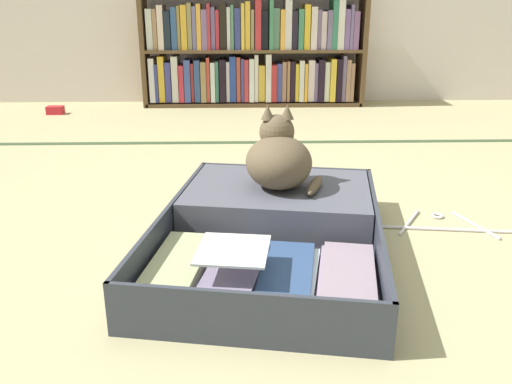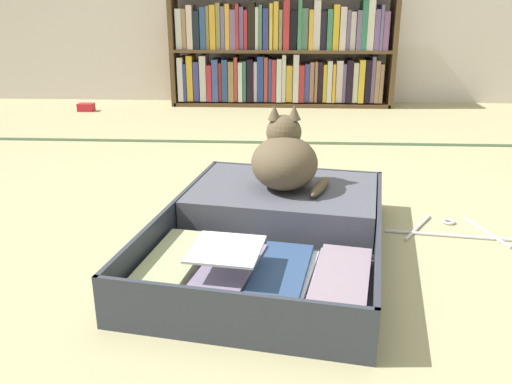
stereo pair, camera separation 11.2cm
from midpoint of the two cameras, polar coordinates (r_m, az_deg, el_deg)
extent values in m
plane|color=tan|center=(1.61, 7.96, -5.64)|extent=(10.00, 10.00, 0.00)
cube|color=#364A2D|center=(2.74, 6.01, 5.22)|extent=(4.80, 0.05, 0.00)
cube|color=brown|center=(3.79, -7.81, 14.76)|extent=(0.03, 0.23, 0.73)
cube|color=brown|center=(3.80, 15.12, 14.30)|extent=(0.03, 0.23, 0.73)
cube|color=brown|center=(3.77, 3.57, 9.42)|extent=(1.46, 0.23, 0.02)
cube|color=brown|center=(3.72, 3.69, 14.79)|extent=(1.43, 0.23, 0.02)
cube|color=silver|center=(3.79, -6.97, 11.93)|extent=(0.04, 0.19, 0.29)
cube|color=#333C8A|center=(3.79, -6.51, 11.63)|extent=(0.02, 0.19, 0.25)
cube|color=gold|center=(3.79, -6.00, 12.05)|extent=(0.04, 0.19, 0.30)
cube|color=#3E3C87|center=(3.79, -5.32, 11.77)|extent=(0.04, 0.19, 0.26)
cube|color=silver|center=(3.78, -4.63, 12.07)|extent=(0.04, 0.19, 0.30)
cube|color=#C02C3C|center=(3.77, -3.98, 11.61)|extent=(0.03, 0.19, 0.24)
cube|color=#3B4F93|center=(3.76, -3.36, 11.88)|extent=(0.04, 0.19, 0.28)
cube|color=#AE3230|center=(3.77, -2.83, 11.74)|extent=(0.02, 0.19, 0.25)
cube|color=#2F4B83|center=(3.76, -2.35, 11.88)|extent=(0.04, 0.19, 0.28)
cube|color=#997B4D|center=(3.75, -1.70, 11.78)|extent=(0.04, 0.19, 0.26)
cube|color=#C04436|center=(3.75, -1.20, 12.01)|extent=(0.02, 0.19, 0.29)
cube|color=silver|center=(3.75, -0.72, 11.76)|extent=(0.03, 0.19, 0.26)
cube|color=#3A7561|center=(3.75, -0.28, 11.82)|extent=(0.02, 0.19, 0.27)
cube|color=black|center=(3.74, 0.30, 11.89)|extent=(0.04, 0.19, 0.28)
cube|color=silver|center=(3.76, 0.87, 11.80)|extent=(0.02, 0.19, 0.26)
cube|color=#263F92|center=(3.75, 1.39, 12.05)|extent=(0.04, 0.19, 0.30)
cube|color=#AD4231|center=(3.74, 1.98, 12.00)|extent=(0.02, 0.19, 0.29)
cube|color=#3F4593|center=(3.75, 2.40, 11.92)|extent=(0.02, 0.19, 0.28)
cube|color=#BA333C|center=(3.74, 2.80, 11.86)|extent=(0.03, 0.19, 0.28)
cube|color=silver|center=(3.74, 3.35, 11.88)|extent=(0.03, 0.19, 0.28)
cube|color=silver|center=(3.74, 3.85, 12.10)|extent=(0.03, 0.19, 0.31)
cube|color=gold|center=(3.76, 4.41, 11.56)|extent=(0.04, 0.19, 0.24)
cube|color=silver|center=(3.74, 5.12, 12.07)|extent=(0.04, 0.19, 0.31)
cube|color=#B62E30|center=(3.75, 5.70, 11.54)|extent=(0.04, 0.19, 0.24)
cube|color=#3A428B|center=(3.76, 6.27, 11.60)|extent=(0.03, 0.19, 0.25)
cube|color=#9E6E5A|center=(3.76, 6.77, 11.67)|extent=(0.03, 0.19, 0.26)
cube|color=#9C6D4B|center=(3.76, 7.21, 11.68)|extent=(0.02, 0.19, 0.27)
cube|color=black|center=(3.77, 7.64, 11.66)|extent=(0.03, 0.19, 0.26)
cube|color=gold|center=(3.77, 8.12, 11.51)|extent=(0.02, 0.19, 0.25)
cube|color=silver|center=(3.76, 8.60, 11.66)|extent=(0.03, 0.19, 0.27)
cube|color=gold|center=(3.76, 9.05, 11.48)|extent=(0.02, 0.19, 0.25)
cube|color=silver|center=(3.78, 9.60, 11.65)|extent=(0.04, 0.19, 0.27)
cube|color=slate|center=(3.78, 10.11, 11.47)|extent=(0.02, 0.19, 0.25)
cube|color=black|center=(3.77, 10.64, 11.61)|extent=(0.04, 0.19, 0.28)
cube|color=silver|center=(3.79, 11.23, 11.48)|extent=(0.03, 0.19, 0.26)
cube|color=gold|center=(3.78, 11.86, 11.58)|extent=(0.04, 0.19, 0.28)
cube|color=black|center=(3.79, 12.51, 11.54)|extent=(0.04, 0.19, 0.28)
cube|color=slate|center=(3.80, 13.00, 11.69)|extent=(0.02, 0.19, 0.30)
cube|color=#9F785F|center=(3.80, 13.42, 11.47)|extent=(0.03, 0.19, 0.28)
cube|color=#9B7156|center=(3.80, 13.82, 11.28)|extent=(0.02, 0.19, 0.25)
cube|color=silver|center=(3.77, -7.11, 16.86)|extent=(0.04, 0.19, 0.26)
cube|color=#A47B58|center=(3.76, -6.55, 16.87)|extent=(0.03, 0.19, 0.26)
cube|color=beige|center=(3.75, -5.99, 17.06)|extent=(0.04, 0.19, 0.28)
cube|color=#1A242F|center=(3.75, -5.31, 16.80)|extent=(0.04, 0.19, 0.24)
cube|color=#305287|center=(3.74, -4.61, 17.00)|extent=(0.04, 0.19, 0.27)
cube|color=olive|center=(3.75, -4.12, 17.07)|extent=(0.02, 0.19, 0.27)
cube|color=gold|center=(3.74, -3.60, 17.12)|extent=(0.04, 0.19, 0.28)
cube|color=#908551|center=(3.74, -3.01, 17.23)|extent=(0.03, 0.19, 0.29)
cube|color=slate|center=(3.73, -2.53, 17.06)|extent=(0.03, 0.19, 0.27)
cube|color=gold|center=(3.73, -2.06, 17.19)|extent=(0.03, 0.19, 0.29)
cube|color=slate|center=(3.72, -1.49, 16.92)|extent=(0.04, 0.19, 0.25)
cube|color=#AF313B|center=(3.72, -1.02, 17.20)|extent=(0.02, 0.19, 0.29)
cube|color=slate|center=(3.73, -0.58, 17.05)|extent=(0.03, 0.19, 0.27)
cube|color=#B92D3A|center=(3.73, -0.13, 16.91)|extent=(0.02, 0.19, 0.25)
cube|color=black|center=(3.73, 0.46, 17.27)|extent=(0.04, 0.19, 0.30)
cube|color=silver|center=(3.73, 1.06, 17.04)|extent=(0.02, 0.19, 0.27)
cube|color=#4A8463|center=(3.72, 1.44, 17.14)|extent=(0.02, 0.19, 0.28)
cube|color=#333D87|center=(3.72, 1.98, 16.97)|extent=(0.04, 0.19, 0.26)
cube|color=gold|center=(3.70, 2.55, 17.19)|extent=(0.02, 0.19, 0.29)
cube|color=gold|center=(3.71, 3.06, 17.28)|extent=(0.03, 0.19, 0.30)
cube|color=#908159|center=(3.71, 3.55, 16.88)|extent=(0.02, 0.19, 0.25)
cube|color=#BB2D33|center=(3.71, 4.15, 17.31)|extent=(0.04, 0.19, 0.31)
cube|color=black|center=(3.72, 4.85, 16.82)|extent=(0.04, 0.19, 0.25)
cube|color=#3E8059|center=(3.71, 5.50, 17.29)|extent=(0.03, 0.19, 0.31)
cube|color=#4B735C|center=(3.72, 6.08, 16.89)|extent=(0.04, 0.19, 0.26)
cube|color=#F1A73E|center=(3.72, 6.72, 16.80)|extent=(0.03, 0.19, 0.25)
cube|color=silver|center=(3.72, 7.33, 17.22)|extent=(0.04, 0.19, 0.31)
cube|color=black|center=(3.73, 8.00, 16.69)|extent=(0.04, 0.19, 0.24)
cube|color=#3F825E|center=(3.73, 8.65, 16.75)|extent=(0.03, 0.19, 0.26)
cube|color=yellow|center=(3.73, 9.30, 16.93)|extent=(0.04, 0.19, 0.28)
cube|color=silver|center=(3.73, 10.01, 16.79)|extent=(0.04, 0.19, 0.27)
cube|color=slate|center=(3.75, 10.54, 16.62)|extent=(0.02, 0.19, 0.25)
cube|color=silver|center=(3.76, 11.03, 16.52)|extent=(0.03, 0.19, 0.24)
cube|color=slate|center=(3.74, 11.64, 16.53)|extent=(0.03, 0.19, 0.25)
cube|color=#33785E|center=(3.75, 12.20, 16.96)|extent=(0.03, 0.19, 0.31)
cube|color=silver|center=(3.76, 12.82, 16.95)|extent=(0.04, 0.19, 0.31)
cube|color=slate|center=(3.76, 13.43, 16.47)|extent=(0.03, 0.19, 0.25)
cube|color=slate|center=(3.76, 13.90, 16.64)|extent=(0.02, 0.19, 0.28)
cube|color=#7D5384|center=(3.77, 14.33, 16.31)|extent=(0.04, 0.19, 0.24)
cube|color=#323743|center=(1.34, 2.09, -10.59)|extent=(0.67, 0.54, 0.01)
cube|color=#323743|center=(1.13, 0.04, -13.44)|extent=(0.59, 0.11, 0.13)
cube|color=#323743|center=(1.39, -9.99, -7.01)|extent=(0.09, 0.44, 0.13)
cube|color=#323743|center=(1.30, 15.16, -9.43)|extent=(0.09, 0.44, 0.13)
cube|color=#504955|center=(1.34, 2.09, -10.22)|extent=(0.64, 0.51, 0.01)
cube|color=#323743|center=(1.73, 4.81, -3.30)|extent=(0.67, 0.54, 0.01)
cube|color=#323743|center=(1.91, 5.77, 0.79)|extent=(0.59, 0.11, 0.13)
cube|color=#323743|center=(1.77, -4.59, -0.75)|extent=(0.09, 0.44, 0.13)
cube|color=#323743|center=(1.70, 14.71, -2.24)|extent=(0.09, 0.44, 0.13)
cube|color=#504955|center=(1.73, 4.82, -3.00)|extent=(0.64, 0.51, 0.01)
cylinder|color=black|center=(1.53, 3.64, -6.08)|extent=(0.57, 0.11, 0.02)
cube|color=#ADA293|center=(1.37, -6.48, -8.97)|extent=(0.19, 0.34, 0.02)
cube|color=slate|center=(1.37, -6.58, -8.24)|extent=(0.18, 0.36, 0.01)
cube|color=#A9AF80|center=(1.37, -6.67, -7.45)|extent=(0.18, 0.37, 0.02)
cube|color=silver|center=(1.35, -0.52, -9.25)|extent=(0.19, 0.38, 0.02)
cube|color=gray|center=(1.33, -0.77, -8.59)|extent=(0.19, 0.34, 0.02)
cube|color=silver|center=(1.32, 5.18, -9.97)|extent=(0.20, 0.40, 0.02)
cube|color=navy|center=(1.32, 4.83, -9.16)|extent=(0.19, 0.39, 0.02)
cube|color=silver|center=(1.31, 11.25, -10.82)|extent=(0.18, 0.34, 0.01)
cube|color=gray|center=(1.31, 11.12, -9.95)|extent=(0.20, 0.40, 0.01)
cube|color=gray|center=(1.30, 11.50, -9.51)|extent=(0.19, 0.39, 0.02)
cube|color=white|center=(1.29, -0.74, -6.12)|extent=(0.19, 0.20, 0.01)
cube|color=#525360|center=(1.71, 4.87, -1.31)|extent=(0.63, 0.50, 0.12)
cylinder|color=black|center=(1.93, 0.85, 1.03)|extent=(0.02, 0.02, 0.12)
cylinder|color=black|center=(1.89, 10.68, 0.31)|extent=(0.02, 0.02, 0.12)
cube|color=white|center=(1.17, -7.81, -11.51)|extent=(0.04, 0.01, 0.03)
cube|color=red|center=(1.15, 4.26, -15.44)|extent=(0.04, 0.01, 0.02)
ellipsoid|color=brown|center=(1.65, 4.98, 3.08)|extent=(0.22, 0.25, 0.16)
ellipsoid|color=brown|center=(1.73, 4.74, 2.53)|extent=(0.15, 0.09, 0.09)
sphere|color=brown|center=(1.68, 4.89, 6.32)|extent=(0.11, 0.11, 0.11)
cone|color=brown|center=(1.67, 6.02, 8.42)|extent=(0.04, 0.04, 0.05)
cone|color=brown|center=(1.66, 3.92, 8.44)|extent=(0.04, 0.04, 0.05)
sphere|color=#D1D24B|center=(1.73, 5.42, 6.88)|extent=(0.02, 0.02, 0.02)
sphere|color=#D1D24B|center=(1.72, 4.09, 6.88)|extent=(0.02, 0.02, 0.02)
ellipsoid|color=brown|center=(1.65, 8.77, 0.54)|extent=(0.09, 0.18, 0.03)
cylinder|color=silver|center=(1.77, 22.08, -4.37)|extent=(0.41, 0.06, 0.01)
cylinder|color=silver|center=(1.79, 18.58, -3.62)|extent=(0.13, 0.20, 0.01)
cylinder|color=silver|center=(1.83, 24.97, -3.93)|extent=(0.07, 0.22, 0.01)
torus|color=silver|center=(1.87, 21.46, -2.98)|extent=(0.05, 0.05, 0.01)
cube|color=red|center=(3.69, -16.81, 8.62)|extent=(0.10, 0.07, 0.05)
camera|label=1|loc=(0.06, -87.81, 0.78)|focal=37.59mm
camera|label=2|loc=(0.06, 92.19, -0.78)|focal=37.59mm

